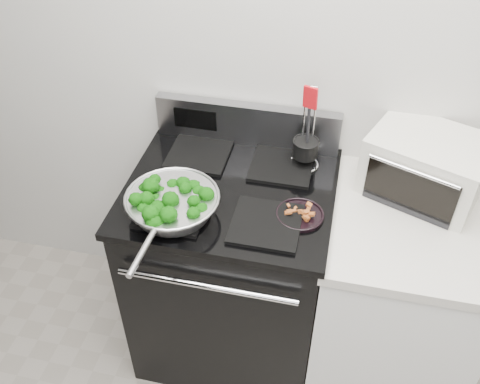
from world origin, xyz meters
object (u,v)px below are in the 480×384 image
(skillet, at_px, (172,204))
(toaster_oven, at_px, (426,165))
(gas_range, at_px, (232,268))
(utensil_holder, at_px, (305,152))
(bacon_plate, at_px, (300,213))

(skillet, height_order, toaster_oven, toaster_oven)
(gas_range, xyz_separation_m, utensil_holder, (0.25, 0.19, 0.53))
(toaster_oven, bearing_deg, utensil_holder, -160.11)
(skillet, distance_m, toaster_oven, 0.94)
(gas_range, distance_m, skillet, 0.57)
(utensil_holder, distance_m, toaster_oven, 0.45)
(skillet, height_order, utensil_holder, utensil_holder)
(utensil_holder, bearing_deg, bacon_plate, -66.72)
(gas_range, relative_size, skillet, 2.11)
(gas_range, xyz_separation_m, skillet, (-0.16, -0.19, 0.52))
(skillet, distance_m, utensil_holder, 0.57)
(skillet, relative_size, toaster_oven, 1.08)
(bacon_plate, bearing_deg, utensil_holder, 94.62)
(utensil_holder, height_order, toaster_oven, utensil_holder)
(gas_range, bearing_deg, toaster_oven, 14.26)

